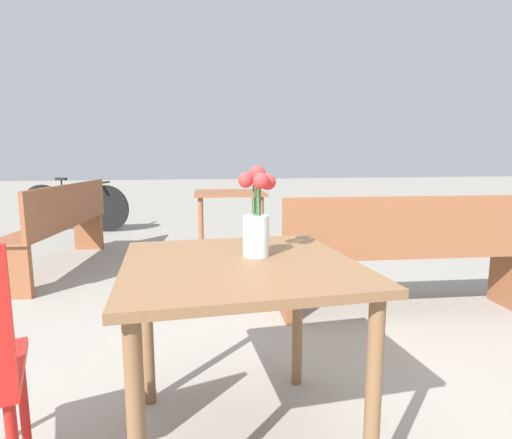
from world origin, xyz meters
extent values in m
cube|color=brown|center=(0.00, 0.00, 0.72)|extent=(0.85, 0.87, 0.03)
cylinder|color=brown|center=(-0.33, -0.37, 0.35)|extent=(0.05, 0.05, 0.70)
cylinder|color=brown|center=(0.36, -0.34, 0.35)|extent=(0.05, 0.05, 0.70)
cylinder|color=brown|center=(-0.36, 0.34, 0.35)|extent=(0.05, 0.05, 0.70)
cylinder|color=brown|center=(0.33, 0.37, 0.35)|extent=(0.05, 0.05, 0.70)
cylinder|color=silver|center=(0.07, 0.06, 0.81)|extent=(0.10, 0.10, 0.15)
cylinder|color=silver|center=(0.07, 0.06, 0.78)|extent=(0.09, 0.09, 0.09)
cylinder|color=#337038|center=(0.09, 0.06, 0.87)|extent=(0.01, 0.01, 0.25)
sphere|color=red|center=(0.12, 0.06, 1.01)|extent=(0.06, 0.06, 0.06)
cylinder|color=#337038|center=(0.08, 0.08, 0.88)|extent=(0.01, 0.01, 0.28)
sphere|color=red|center=(0.09, 0.10, 1.04)|extent=(0.06, 0.06, 0.06)
cylinder|color=#337038|center=(0.06, 0.06, 0.87)|extent=(0.01, 0.01, 0.26)
sphere|color=red|center=(0.03, 0.06, 1.02)|extent=(0.06, 0.06, 0.06)
cylinder|color=#337038|center=(0.08, 0.05, 0.87)|extent=(0.01, 0.01, 0.26)
sphere|color=red|center=(0.08, 0.02, 1.02)|extent=(0.06, 0.06, 0.06)
cylinder|color=red|center=(-0.78, 0.08, 0.21)|extent=(0.03, 0.03, 0.43)
cube|color=brown|center=(1.34, 1.14, 0.44)|extent=(1.81, 0.49, 0.02)
cube|color=brown|center=(1.32, 0.98, 0.65)|extent=(1.79, 0.16, 0.40)
cube|color=brown|center=(0.50, 1.20, 0.21)|extent=(0.08, 0.33, 0.43)
cube|color=brown|center=(2.17, 1.08, 0.21)|extent=(0.08, 0.33, 0.43)
cube|color=brown|center=(-1.43, 2.80, 0.44)|extent=(0.59, 1.89, 0.02)
cube|color=brown|center=(-1.27, 2.78, 0.65)|extent=(0.27, 1.85, 0.40)
cube|color=brown|center=(-1.54, 1.94, 0.21)|extent=(0.33, 0.10, 0.43)
cube|color=brown|center=(-1.32, 3.66, 0.21)|extent=(0.33, 0.10, 0.43)
cube|color=brown|center=(0.30, 2.83, 0.73)|extent=(0.76, 0.72, 0.03)
cylinder|color=brown|center=(-0.02, 2.56, 0.36)|extent=(0.05, 0.05, 0.72)
cylinder|color=brown|center=(0.59, 2.53, 0.36)|extent=(0.05, 0.05, 0.72)
cylinder|color=brown|center=(0.01, 3.12, 0.36)|extent=(0.05, 0.05, 0.72)
cylinder|color=brown|center=(0.62, 3.09, 0.36)|extent=(0.05, 0.05, 0.72)
cylinder|color=black|center=(-2.29, 5.19, 0.35)|extent=(0.68, 0.24, 0.70)
cylinder|color=black|center=(-1.32, 4.89, 0.35)|extent=(0.68, 0.24, 0.70)
cube|color=black|center=(-1.80, 5.04, 0.58)|extent=(0.88, 0.30, 0.03)
cylinder|color=black|center=(-1.98, 5.09, 0.68)|extent=(0.02, 0.02, 0.21)
cube|color=black|center=(-1.98, 5.09, 0.79)|extent=(0.17, 0.10, 0.04)
cube|color=black|center=(-1.37, 4.90, 0.74)|extent=(0.17, 0.43, 0.02)
camera|label=1|loc=(-0.20, -1.39, 1.10)|focal=28.00mm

